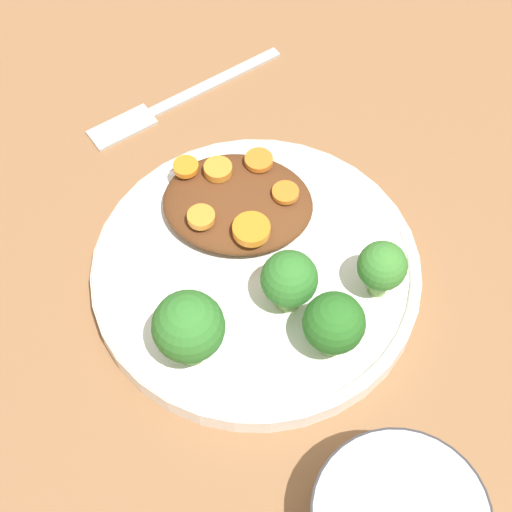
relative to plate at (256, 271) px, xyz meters
The scene contains 14 objects.
ground_plane 0.01m from the plate, ahead, with size 4.00×4.00×0.00m, color #8C603D.
plate is the anchor object (origin of this frame).
stew_mound 0.05m from the plate, 22.32° to the left, with size 0.09×0.11×0.02m, color #5B3319.
broccoli_floret_0 0.05m from the plate, 135.17° to the right, with size 0.04×0.04×0.05m.
broccoli_floret_1 0.09m from the plate, 95.44° to the right, with size 0.03×0.03×0.05m.
broccoli_floret_2 0.09m from the plate, 154.53° to the left, with size 0.05×0.05×0.06m.
broccoli_floret_3 0.09m from the plate, 134.41° to the right, with size 0.04×0.04×0.05m.
carrot_slice_0 0.08m from the plate, 28.96° to the left, with size 0.02×0.02×0.01m, color orange.
carrot_slice_1 0.06m from the plate, 16.78° to the right, with size 0.02×0.02×0.00m, color orange.
carrot_slice_2 0.04m from the plate, 18.66° to the left, with size 0.03×0.03×0.01m, color orange.
carrot_slice_3 0.09m from the plate, 42.60° to the left, with size 0.02×0.02×0.00m, color orange.
carrot_slice_4 0.06m from the plate, 62.62° to the left, with size 0.02×0.02×0.01m, color orange.
carrot_slice_5 0.08m from the plate, ahead, with size 0.02×0.02×0.00m, color orange.
fork 0.19m from the plate, 30.09° to the left, with size 0.13×0.15×0.01m.
Camera 1 is at (-0.32, -0.04, 0.54)m, focal length 60.00 mm.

